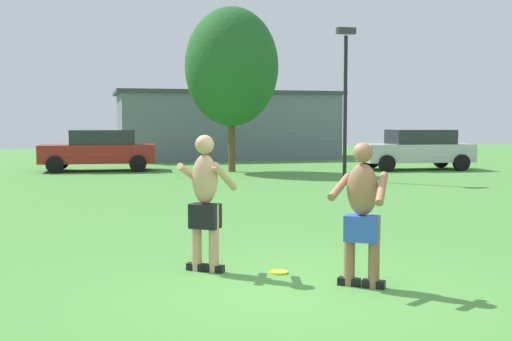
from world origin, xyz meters
TOP-DOWN VIEW (x-y plane):
  - ground_plane at (0.00, 0.00)m, footprint 80.00×80.00m
  - player_near at (0.77, 0.02)m, footprint 0.79×0.78m
  - player_in_black at (-0.83, 1.24)m, footprint 0.82×0.74m
  - frisbee at (0.04, 0.89)m, footprint 0.24×0.24m
  - car_silver_mid_lot at (10.28, 16.03)m, footprint 4.46×2.39m
  - car_red_far_end at (-1.87, 18.55)m, footprint 4.42×2.28m
  - lamp_post at (5.74, 12.44)m, footprint 0.60×0.24m
  - outbuilding_behind_lot at (4.64, 25.86)m, footprint 11.26×5.69m
  - tree_right_field at (2.99, 16.87)m, footprint 3.51×3.51m

SIDE VIEW (x-z plane):
  - ground_plane at x=0.00m, z-range 0.00..0.00m
  - frisbee at x=0.04m, z-range 0.00..0.03m
  - car_silver_mid_lot at x=10.28m, z-range 0.03..1.61m
  - car_red_far_end at x=-1.87m, z-range 0.03..1.61m
  - player_near at x=0.77m, z-range 0.05..1.72m
  - player_in_black at x=-0.83m, z-range 0.05..1.79m
  - outbuilding_behind_lot at x=4.64m, z-range 0.01..3.42m
  - lamp_post at x=5.74m, z-range 0.62..5.50m
  - tree_right_field at x=2.99m, z-range 0.86..7.04m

